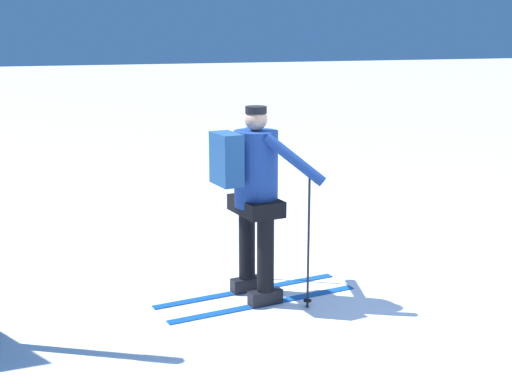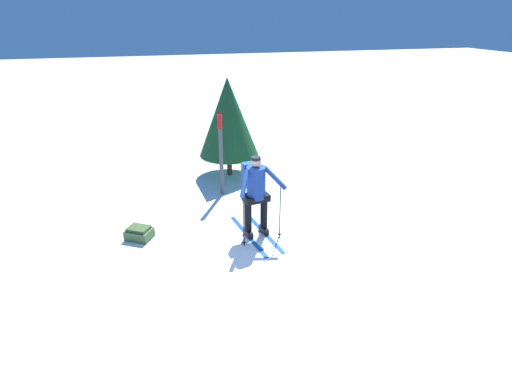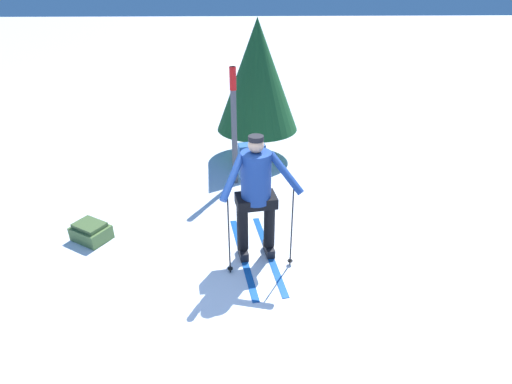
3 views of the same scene
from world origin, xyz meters
TOP-DOWN VIEW (x-y plane):
  - ground_plane at (0.00, 0.00)m, footprint 80.00×80.00m
  - skier at (-0.75, 0.57)m, footprint 1.87×1.02m
  - dropped_backpack at (-1.19, -1.81)m, footprint 0.59×0.63m
  - trail_marker at (-2.96, 0.27)m, footprint 0.11×0.11m
  - pine_tree at (-4.23, 0.73)m, footprint 1.65×1.65m

SIDE VIEW (x-z plane):
  - ground_plane at x=0.00m, z-range 0.00..0.00m
  - dropped_backpack at x=-1.19m, z-range -0.01..0.26m
  - skier at x=-0.75m, z-range 0.16..1.89m
  - trail_marker at x=-2.96m, z-range 0.17..2.27m
  - pine_tree at x=-4.23m, z-range 0.30..3.05m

